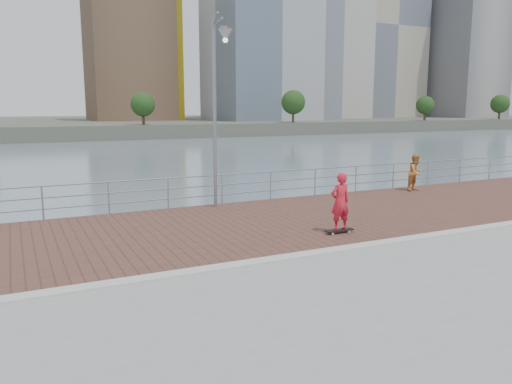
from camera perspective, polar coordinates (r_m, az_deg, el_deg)
name	(u,v)px	position (r m, az deg, el deg)	size (l,w,h in m)	color
water	(292,335)	(12.87, 4.08, -16.03)	(400.00, 400.00, 0.00)	slate
brick_lane	(233,226)	(15.24, -2.65, -3.87)	(40.00, 6.80, 0.02)	brown
curb	(293,256)	(12.13, 4.20, -7.36)	(40.00, 0.40, 0.06)	#B7B5AD
far_shore	(37,125)	(132.70, -23.75, 7.03)	(320.00, 95.00, 2.50)	#4C5142
guardrail	(195,188)	(18.22, -6.94, 0.50)	(39.06, 0.06, 1.13)	#8C9EA8
street_lamp	(219,78)	(17.31, -4.26, 12.84)	(0.47, 1.35, 6.39)	gray
skateboard	(339,230)	(14.51, 9.50, -4.34)	(0.87, 0.24, 0.10)	black
skateboarder	(340,202)	(14.33, 9.59, -1.10)	(0.60, 0.40, 1.65)	red
bystander	(416,173)	(22.46, 17.78, 2.14)	(0.76, 0.59, 1.57)	#C9803B
skyline	(196,10)	(123.58, -6.83, 20.00)	(233.00, 41.00, 71.33)	#ADA38E
shoreline_trees	(151,103)	(89.80, -11.96, 9.95)	(169.68, 4.79, 6.39)	#473323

